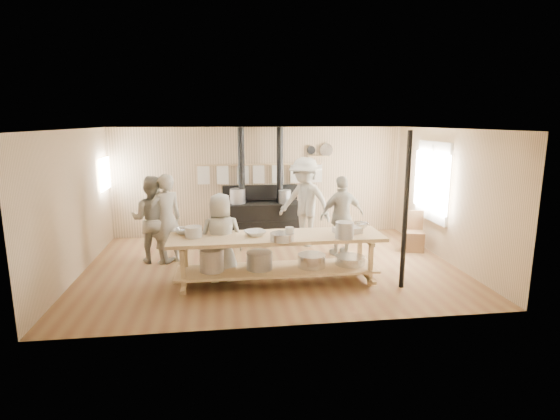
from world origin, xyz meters
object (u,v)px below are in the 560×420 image
(stove, at_px, (261,216))
(roasting_pan, at_px, (347,230))
(cook_right, at_px, (342,216))
(cook_center, at_px, (221,238))
(cook_by_window, at_px, (305,202))
(cook_far_left, at_px, (166,219))
(chair, at_px, (414,239))
(prep_table, at_px, (277,254))
(cook_left, at_px, (152,219))

(stove, height_order, roasting_pan, stove)
(stove, distance_m, cook_right, 2.21)
(cook_center, distance_m, cook_by_window, 2.70)
(cook_center, bearing_deg, cook_far_left, -53.48)
(stove, bearing_deg, cook_center, -108.70)
(cook_center, distance_m, cook_right, 2.73)
(cook_right, bearing_deg, roasting_pan, 67.55)
(cook_far_left, relative_size, chair, 2.07)
(stove, height_order, prep_table, stove)
(prep_table, xyz_separation_m, cook_right, (1.54, 1.45, 0.31))
(cook_left, height_order, cook_right, cook_left)
(prep_table, xyz_separation_m, cook_left, (-2.26, 1.50, 0.33))
(stove, relative_size, cook_right, 1.57)
(cook_left, bearing_deg, cook_by_window, -158.23)
(chair, bearing_deg, roasting_pan, -124.55)
(cook_center, bearing_deg, stove, -115.63)
(cook_right, height_order, cook_by_window, cook_by_window)
(chair, bearing_deg, cook_far_left, -161.43)
(cook_far_left, bearing_deg, cook_by_window, 166.49)
(roasting_pan, bearing_deg, prep_table, 179.98)
(cook_far_left, xyz_separation_m, cook_right, (3.52, 0.06, -0.05))
(prep_table, distance_m, cook_far_left, 2.45)
(cook_left, relative_size, chair, 2.02)
(cook_far_left, relative_size, roasting_pan, 3.98)
(stove, height_order, chair, stove)
(cook_far_left, distance_m, roasting_pan, 3.50)
(cook_left, relative_size, cook_right, 1.04)
(prep_table, height_order, cook_right, cook_right)
(cook_far_left, xyz_separation_m, cook_center, (1.06, -1.12, -0.10))
(roasting_pan, bearing_deg, cook_left, 156.71)
(cook_far_left, height_order, roasting_pan, cook_far_left)
(prep_table, relative_size, cook_far_left, 2.05)
(prep_table, relative_size, roasting_pan, 8.18)
(cook_left, bearing_deg, roasting_pan, 165.27)
(cook_left, distance_m, chair, 5.46)
(prep_table, bearing_deg, cook_far_left, 145.00)
(stove, relative_size, cook_far_left, 1.48)
(roasting_pan, bearing_deg, stove, 112.12)
(stove, relative_size, roasting_pan, 5.91)
(cook_by_window, relative_size, chair, 2.32)
(cook_left, distance_m, cook_right, 3.80)
(cook_center, xyz_separation_m, chair, (4.09, 1.27, -0.52))
(cook_far_left, distance_m, chair, 5.19)
(cook_far_left, distance_m, cook_by_window, 3.02)
(stove, height_order, cook_left, stove)
(prep_table, height_order, cook_far_left, cook_far_left)
(cook_by_window, height_order, chair, cook_by_window)
(chair, bearing_deg, prep_table, -137.13)
(prep_table, distance_m, cook_left, 2.73)
(cook_right, height_order, roasting_pan, cook_right)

